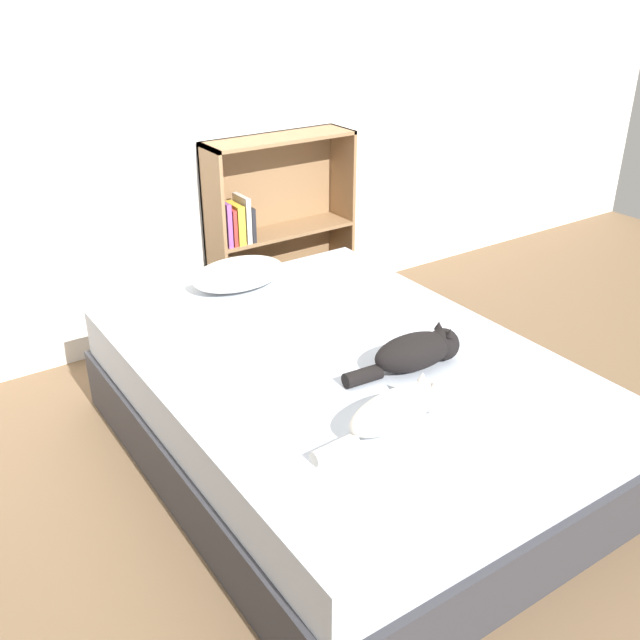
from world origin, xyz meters
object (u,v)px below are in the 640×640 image
object	(u,v)px
bed	(340,408)
pillow	(239,274)
cat_light	(398,409)
bookshelf	(273,228)
cat_dark	(417,351)

from	to	relation	value
bed	pillow	size ratio (longest dim) A/B	4.28
bed	cat_light	world-z (taller)	cat_light
bed	pillow	xyz separation A→B (m)	(-0.01, 0.85, 0.33)
pillow	bookshelf	bearing A→B (deg)	46.10
cat_light	bed	bearing A→B (deg)	72.46
bookshelf	pillow	bearing A→B (deg)	-133.90
bed	bookshelf	xyz separation A→B (m)	(0.50, 1.39, 0.31)
cat_dark	bed	bearing A→B (deg)	134.32
cat_dark	bookshelf	distance (m)	1.66
cat_light	cat_dark	distance (m)	0.42
pillow	cat_light	world-z (taller)	cat_light
cat_light	bookshelf	world-z (taller)	bookshelf
pillow	bookshelf	xyz separation A→B (m)	(0.51, 0.53, -0.01)
pillow	cat_light	distance (m)	1.37
bed	bookshelf	distance (m)	1.51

